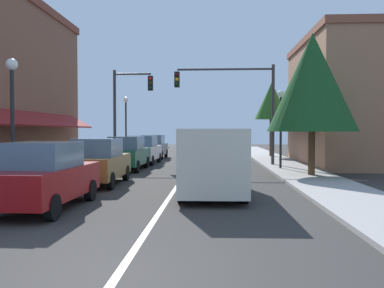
{
  "coord_description": "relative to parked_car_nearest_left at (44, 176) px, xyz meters",
  "views": [
    {
      "loc": [
        1.37,
        -5.11,
        2.06
      ],
      "look_at": [
        0.32,
        14.55,
        1.43
      ],
      "focal_mm": 38.07,
      "sensor_mm": 36.0,
      "label": 1
    }
  ],
  "objects": [
    {
      "name": "van_in_lane",
      "position": [
        4.4,
        2.75,
        0.27
      ],
      "size": [
        2.06,
        5.21,
        2.12
      ],
      "rotation": [
        0.0,
        0.0,
        0.02
      ],
      "color": "beige",
      "rests_on": "ground"
    },
    {
      "name": "street_lamp_left_near",
      "position": [
        -1.72,
        1.78,
        2.05
      ],
      "size": [
        0.36,
        0.36,
        4.27
      ],
      "color": "black",
      "rests_on": "ground"
    },
    {
      "name": "parked_car_third_left",
      "position": [
        -0.1,
        10.73,
        0.0
      ],
      "size": [
        1.83,
        4.12,
        1.77
      ],
      "rotation": [
        0.0,
        0.0,
        -0.01
      ],
      "color": "#0F4C33",
      "rests_on": "ground"
    },
    {
      "name": "parked_car_far_left",
      "position": [
        0.03,
        14.79,
        0.0
      ],
      "size": [
        1.87,
        4.15,
        1.77
      ],
      "rotation": [
        0.0,
        0.0,
        -0.03
      ],
      "color": "silver",
      "rests_on": "ground"
    },
    {
      "name": "ground_plane",
      "position": [
        3.08,
        12.71,
        -0.88
      ],
      "size": [
        80.0,
        80.0,
        0.0
      ],
      "primitive_type": "plane",
      "color": "#33302D"
    },
    {
      "name": "street_lamp_right_mid",
      "position": [
        7.94,
        11.03,
        1.99
      ],
      "size": [
        0.36,
        0.36,
        4.17
      ],
      "color": "black",
      "rests_on": "ground"
    },
    {
      "name": "tree_right_far",
      "position": [
        8.92,
        21.34,
        3.49
      ],
      "size": [
        2.59,
        2.59,
        5.83
      ],
      "color": "#4C331E",
      "rests_on": "ground"
    },
    {
      "name": "tree_right_near",
      "position": [
        8.77,
        7.81,
        3.31
      ],
      "size": [
        3.94,
        3.94,
        6.36
      ],
      "color": "#4C331E",
      "rests_on": "ground"
    },
    {
      "name": "parked_car_nearest_left",
      "position": [
        0.0,
        0.0,
        0.0
      ],
      "size": [
        1.84,
        4.13,
        1.77
      ],
      "rotation": [
        0.0,
        0.0,
        -0.02
      ],
      "color": "maroon",
      "rests_on": "ground"
    },
    {
      "name": "parked_car_distant_left",
      "position": [
        -0.07,
        19.75,
        0.0
      ],
      "size": [
        1.81,
        4.11,
        1.77
      ],
      "rotation": [
        0.0,
        0.0,
        -0.01
      ],
      "color": "#4C5156",
      "rests_on": "ground"
    },
    {
      "name": "sidewalk_right",
      "position": [
        8.58,
        12.71,
        -0.82
      ],
      "size": [
        2.6,
        56.0,
        0.12
      ],
      "primitive_type": "cube",
      "color": "#A39E99",
      "rests_on": "ground"
    },
    {
      "name": "traffic_signal_left_corner",
      "position": [
        -0.95,
        14.64,
        2.92
      ],
      "size": [
        2.52,
        0.5,
        5.85
      ],
      "color": "#333333",
      "rests_on": "ground"
    },
    {
      "name": "lane_center_stripe",
      "position": [
        3.08,
        12.71,
        -0.88
      ],
      "size": [
        0.14,
        52.0,
        0.01
      ],
      "primitive_type": "cube",
      "color": "silver",
      "rests_on": "ground"
    },
    {
      "name": "street_lamp_left_far",
      "position": [
        -1.82,
        18.39,
        2.16
      ],
      "size": [
        0.36,
        0.36,
        4.48
      ],
      "color": "black",
      "rests_on": "ground"
    },
    {
      "name": "storefront_right_block",
      "position": [
        12.49,
        14.71,
        2.95
      ],
      "size": [
        6.53,
        10.2,
        7.66
      ],
      "color": "#9E6B4C",
      "rests_on": "ground"
    },
    {
      "name": "traffic_signal_mast_arm",
      "position": [
        5.89,
        13.36,
        3.19
      ],
      "size": [
        5.81,
        0.5,
        5.9
      ],
      "color": "#333333",
      "rests_on": "ground"
    },
    {
      "name": "sidewalk_left",
      "position": [
        -2.42,
        12.71,
        -0.82
      ],
      "size": [
        2.6,
        56.0,
        0.12
      ],
      "primitive_type": "cube",
      "color": "gray",
      "rests_on": "ground"
    },
    {
      "name": "parked_car_second_left",
      "position": [
        0.03,
        4.92,
        0.0
      ],
      "size": [
        1.84,
        4.13,
        1.77
      ],
      "rotation": [
        0.0,
        0.0,
        0.02
      ],
      "color": "brown",
      "rests_on": "ground"
    }
  ]
}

